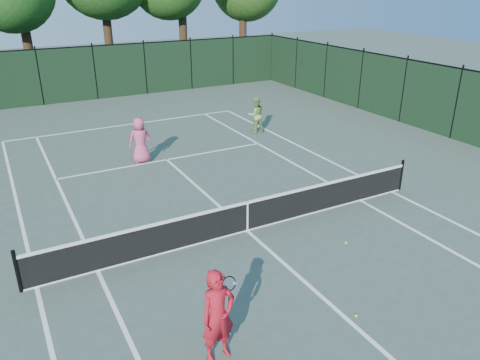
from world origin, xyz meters
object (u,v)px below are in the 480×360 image
player_pink (140,140)px  loose_ball_near_cart (356,316)px  coach (218,316)px  loose_ball_midcourt (346,243)px  player_green (256,115)px

player_pink → loose_ball_near_cart: size_ratio=25.78×
coach → loose_ball_near_cart: bearing=-12.3°
loose_ball_midcourt → loose_ball_near_cart: bearing=-126.2°
loose_ball_near_cart → loose_ball_midcourt: 2.95m
loose_ball_near_cart → loose_ball_midcourt: bearing=53.8°
loose_ball_near_cart → loose_ball_midcourt: size_ratio=1.00×
loose_ball_midcourt → coach: bearing=-157.0°
player_green → loose_ball_midcourt: (-2.90, -9.73, -0.78)m
player_green → loose_ball_midcourt: 10.18m
player_pink → loose_ball_near_cart: player_pink is taller
player_pink → loose_ball_near_cart: 10.97m
coach → loose_ball_near_cart: (2.97, -0.38, -0.89)m
player_green → loose_ball_near_cart: player_green is taller
player_pink → player_green: bearing=-159.5°
coach → player_pink: (1.85, 10.50, -0.04)m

